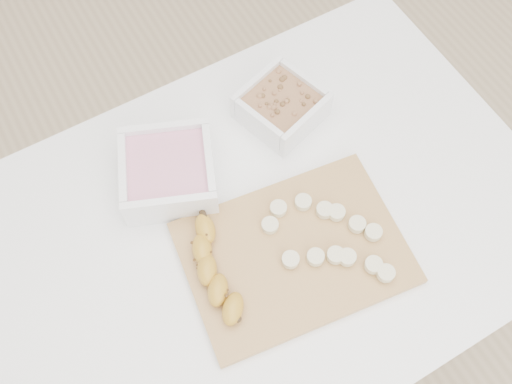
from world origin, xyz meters
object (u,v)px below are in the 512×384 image
table (264,241)px  bowl_yogurt (168,172)px  cutting_board (294,253)px  bowl_granola (281,106)px  banana (216,271)px

table → bowl_yogurt: bearing=125.6°
table → cutting_board: size_ratio=2.75×
bowl_granola → cutting_board: 0.28m
table → bowl_yogurt: size_ratio=4.79×
bowl_granola → banana: size_ratio=0.89×
table → bowl_yogurt: (-0.11, 0.15, 0.13)m
cutting_board → banana: 0.14m
bowl_granola → bowl_yogurt: bearing=-174.4°
cutting_board → banana: banana is taller
cutting_board → table: bearing=98.2°
table → bowl_yogurt: bowl_yogurt is taller
table → bowl_granola: (0.14, 0.17, 0.13)m
bowl_yogurt → banana: bearing=-93.9°
bowl_yogurt → cutting_board: bowl_yogurt is taller
table → banana: banana is taller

